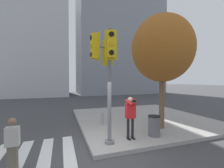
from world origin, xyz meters
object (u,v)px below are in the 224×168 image
at_px(fire_hydrant, 102,118).
at_px(trash_bin, 154,126).
at_px(person_photographer, 131,114).
at_px(street_tree, 162,49).
at_px(pedestrian_distant, 12,144).
at_px(traffic_signal_pole, 106,63).

distance_m(fire_hydrant, trash_bin, 2.91).
distance_m(person_photographer, street_tree, 3.71).
height_order(street_tree, fire_hydrant, street_tree).
bearing_deg(pedestrian_distant, traffic_signal_pole, 11.77).
bearing_deg(traffic_signal_pole, street_tree, 16.11).
height_order(person_photographer, trash_bin, person_photographer).
relative_size(street_tree, fire_hydrant, 8.06).
xyz_separation_m(pedestrian_distant, trash_bin, (5.09, 0.73, -0.21)).
bearing_deg(pedestrian_distant, fire_hydrant, 42.37).
relative_size(person_photographer, trash_bin, 1.98).
xyz_separation_m(street_tree, fire_hydrant, (-2.67, 1.58, -3.63)).
distance_m(street_tree, trash_bin, 3.77).
xyz_separation_m(traffic_signal_pole, street_tree, (3.21, 0.93, 0.92)).
xyz_separation_m(traffic_signal_pole, trash_bin, (2.21, 0.13, -2.62)).
height_order(traffic_signal_pole, trash_bin, traffic_signal_pole).
xyz_separation_m(fire_hydrant, trash_bin, (1.68, -2.38, 0.09)).
distance_m(street_tree, fire_hydrant, 4.78).
bearing_deg(street_tree, person_photographer, -159.92).
distance_m(pedestrian_distant, street_tree, 7.10).
height_order(pedestrian_distant, street_tree, street_tree).
relative_size(fire_hydrant, trash_bin, 0.81).
height_order(traffic_signal_pole, person_photographer, traffic_signal_pole).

